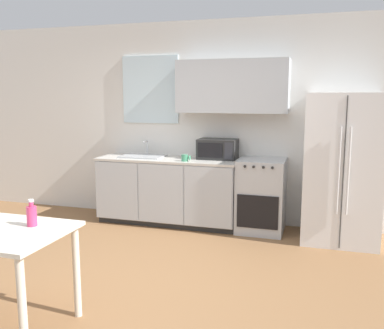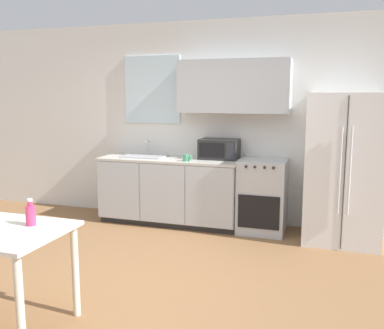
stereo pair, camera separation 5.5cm
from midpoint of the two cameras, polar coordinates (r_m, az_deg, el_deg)
ground_plane at (r=4.09m, az=-7.68°, el=-15.71°), size 12.00×12.00×0.00m
wall_back at (r=5.83m, az=1.80°, el=6.30°), size 12.00×0.38×2.70m
kitchen_counter at (r=5.79m, az=-3.32°, el=-3.45°), size 1.90×0.66×0.89m
oven_range at (r=5.50m, az=8.94°, el=-4.08°), size 0.58×0.63×0.93m
refrigerator at (r=5.30m, az=19.08°, el=-0.46°), size 0.85×0.81×1.75m
kitchen_sink at (r=5.86m, az=-6.82°, el=1.17°), size 0.58×0.40×0.21m
microwave at (r=5.62m, az=3.16°, el=2.08°), size 0.50×0.34×0.26m
coffee_mug at (r=5.43m, az=-1.19°, el=0.89°), size 0.12×0.09×0.08m
drink_bottle at (r=3.39m, az=-21.03°, el=-6.33°), size 0.07×0.07×0.20m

